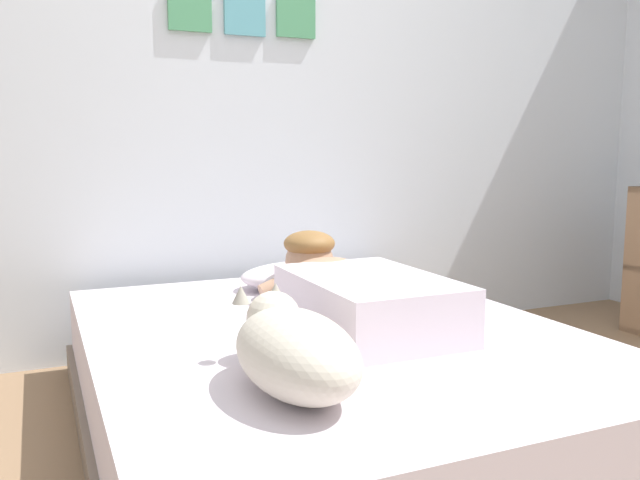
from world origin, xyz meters
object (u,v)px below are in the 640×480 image
Objects in this scene: bed at (328,380)px; coffee_cup at (325,284)px; pillow at (300,275)px; dog at (293,348)px; cell_phone at (305,347)px; person_lying at (350,290)px.

bed is 15.56× the size of coffee_cup.
pillow is 0.90× the size of dog.
pillow is at bearing 110.95° from coffee_cup.
pillow is 0.87m from cell_phone.
cell_phone reaches higher than bed.
cell_phone is at bearing -118.48° from coffee_cup.
pillow is 3.71× the size of cell_phone.
dog is at bearing -123.05° from bed.
dog is at bearing -128.27° from person_lying.
coffee_cup is 0.89× the size of cell_phone.
person_lying is at bearing -102.96° from coffee_cup.
person_lying is 0.45m from coffee_cup.
pillow is at bearing 67.17° from dog.
person_lying is 6.57× the size of cell_phone.
dog is (-0.31, -0.47, 0.28)m from bed.
pillow is 0.15m from coffee_cup.
person_lying is (0.11, 0.06, 0.28)m from bed.
dog is 4.60× the size of coffee_cup.
bed is at bearing 49.38° from cell_phone.
pillow reaches higher than cell_phone.
person_lying reaches higher than cell_phone.
bed is 0.63m from dog.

